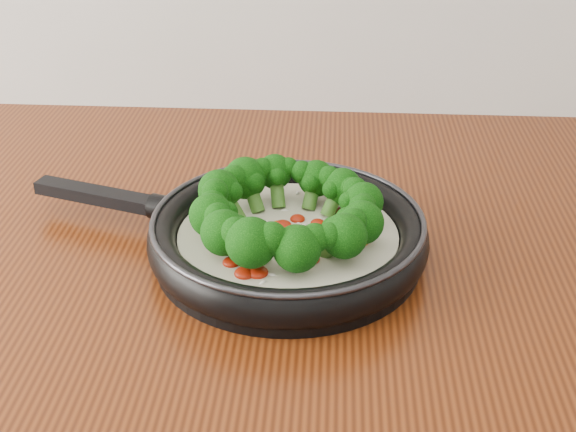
{
  "coord_description": "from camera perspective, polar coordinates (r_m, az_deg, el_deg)",
  "views": [
    {
      "loc": [
        -0.06,
        0.38,
        1.33
      ],
      "look_at": [
        -0.1,
        1.07,
        0.95
      ],
      "focal_mm": 48.31,
      "sensor_mm": 36.0,
      "label": 1
    }
  ],
  "objects": [
    {
      "name": "skillet",
      "position": [
        0.8,
        -0.25,
        -1.07
      ],
      "size": [
        0.48,
        0.36,
        0.09
      ],
      "color": "black",
      "rests_on": "counter"
    }
  ]
}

